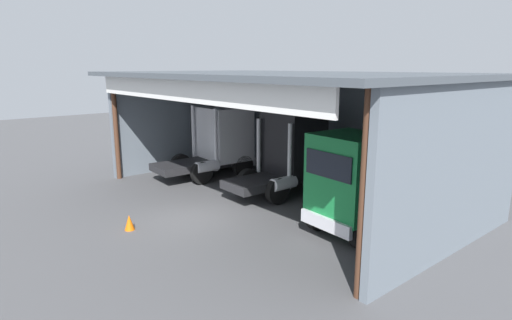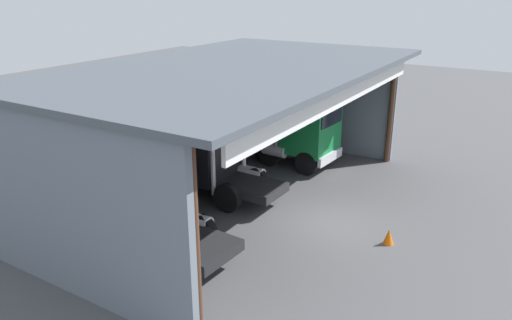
{
  "view_description": "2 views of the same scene",
  "coord_description": "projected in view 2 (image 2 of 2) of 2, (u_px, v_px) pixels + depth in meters",
  "views": [
    {
      "loc": [
        13.4,
        -8.12,
        5.77
      ],
      "look_at": [
        0.0,
        3.15,
        1.86
      ],
      "focal_mm": 29.48,
      "sensor_mm": 36.0,
      "label": 1
    },
    {
      "loc": [
        -15.36,
        -6.23,
        8.38
      ],
      "look_at": [
        0.0,
        3.15,
        1.86
      ],
      "focal_mm": 34.15,
      "sensor_mm": 36.0,
      "label": 2
    }
  ],
  "objects": [
    {
      "name": "ground_plane",
      "position": [
        328.0,
        222.0,
        18.23
      ],
      "size": [
        80.0,
        80.0,
        0.0
      ],
      "primitive_type": "plane",
      "color": "#4C4C4F",
      "rests_on": "ground"
    },
    {
      "name": "workshop_shed",
      "position": [
        209.0,
        104.0,
        19.55
      ],
      "size": [
        16.38,
        9.97,
        5.53
      ],
      "color": "slate",
      "rests_on": "ground"
    },
    {
      "name": "truck_white_center_bay",
      "position": [
        138.0,
        195.0,
        15.93
      ],
      "size": [
        2.81,
        5.3,
        3.73
      ],
      "rotation": [
        0.0,
        0.0,
        -0.05
      ],
      "color": "white",
      "rests_on": "ground"
    },
    {
      "name": "truck_black_left_bay",
      "position": [
        211.0,
        150.0,
        20.03
      ],
      "size": [
        2.55,
        4.79,
        3.8
      ],
      "rotation": [
        0.0,
        0.0,
        -0.02
      ],
      "color": "black",
      "rests_on": "ground"
    },
    {
      "name": "truck_green_right_bay",
      "position": [
        306.0,
        129.0,
        23.24
      ],
      "size": [
        2.57,
        4.43,
        3.58
      ],
      "rotation": [
        0.0,
        0.0,
        3.07
      ],
      "color": "#197F3D",
      "rests_on": "ground"
    },
    {
      "name": "oil_drum",
      "position": [
        195.0,
        157.0,
        23.79
      ],
      "size": [
        0.58,
        0.58,
        0.85
      ],
      "primitive_type": "cylinder",
      "color": "#197233",
      "rests_on": "ground"
    },
    {
      "name": "tool_cart",
      "position": [
        125.0,
        191.0,
        19.7
      ],
      "size": [
        0.9,
        0.6,
        1.0
      ],
      "primitive_type": "cube",
      "color": "black",
      "rests_on": "ground"
    },
    {
      "name": "traffic_cone",
      "position": [
        389.0,
        237.0,
        16.58
      ],
      "size": [
        0.36,
        0.36,
        0.56
      ],
      "primitive_type": "cone",
      "color": "orange",
      "rests_on": "ground"
    }
  ]
}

